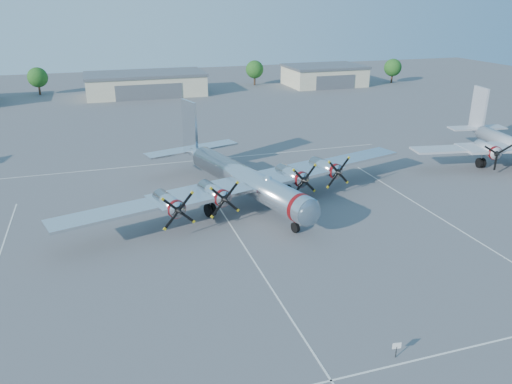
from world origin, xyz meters
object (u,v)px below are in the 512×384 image
object	(u,v)px
hangar_center	(146,84)
hangar_east	(324,75)
twin_engine_east	(505,163)
info_placard	(397,347)
tree_west	(38,77)
tree_east	(255,69)
main_bomber_b29	(241,200)
tree_far_east	(393,68)

from	to	relation	value
hangar_center	hangar_east	bearing A→B (deg)	0.00
twin_engine_east	info_placard	xyz separation A→B (m)	(-38.14, -31.49, 0.80)
tree_west	twin_engine_east	world-z (taller)	tree_west
hangar_center	tree_east	size ratio (longest dim) A/B	4.31
hangar_east	twin_engine_east	world-z (taller)	hangar_east
main_bomber_b29	twin_engine_east	distance (m)	40.20
main_bomber_b29	info_placard	world-z (taller)	main_bomber_b29
tree_east	main_bomber_b29	world-z (taller)	tree_east
twin_engine_east	info_placard	bearing A→B (deg)	-131.21
info_placard	hangar_center	bearing A→B (deg)	101.03
tree_far_east	twin_engine_east	world-z (taller)	tree_far_east
main_bomber_b29	tree_west	bearing A→B (deg)	93.05
hangar_east	tree_far_east	size ratio (longest dim) A/B	3.10
hangar_center	tree_east	distance (m)	30.64
tree_east	tree_far_east	xyz separation A→B (m)	(38.00, -8.00, 0.00)
tree_west	tree_east	xyz separation A→B (m)	(55.00, -2.00, 0.00)
tree_west	tree_far_east	bearing A→B (deg)	-6.14
tree_far_east	info_placard	bearing A→B (deg)	-121.88
hangar_center	tree_far_east	world-z (taller)	tree_far_east
tree_east	main_bomber_b29	bearing A→B (deg)	-108.70
tree_west	tree_far_east	size ratio (longest dim) A/B	1.00
tree_east	info_placard	bearing A→B (deg)	-102.89
main_bomber_b29	hangar_east	bearing A→B (deg)	42.81
hangar_center	info_placard	bearing A→B (deg)	-87.24
twin_engine_east	tree_east	bearing A→B (deg)	108.82
hangar_center	tree_far_east	bearing A→B (deg)	-1.65
hangar_east	tree_far_east	distance (m)	20.15
tree_far_east	twin_engine_east	bearing A→B (deg)	-109.60
tree_far_east	hangar_east	bearing A→B (deg)	174.39
hangar_east	tree_far_east	xyz separation A→B (m)	(20.00, -1.96, 1.51)
tree_west	tree_east	size ratio (longest dim) A/B	1.00
info_placard	twin_engine_east	bearing A→B (deg)	47.81
tree_east	main_bomber_b29	size ratio (longest dim) A/B	0.15
tree_east	hangar_east	bearing A→B (deg)	-18.54
tree_far_east	main_bomber_b29	world-z (taller)	tree_far_east
main_bomber_b29	info_placard	bearing A→B (deg)	-101.90
tree_west	hangar_center	bearing A→B (deg)	-17.82
hangar_center	tree_far_east	xyz separation A→B (m)	(68.00, -1.96, 1.51)
tree_far_east	twin_engine_east	distance (m)	74.26
tree_east	tree_far_east	world-z (taller)	same
hangar_center	twin_engine_east	distance (m)	83.81
main_bomber_b29	info_placard	xyz separation A→B (m)	(2.01, -29.47, 0.80)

